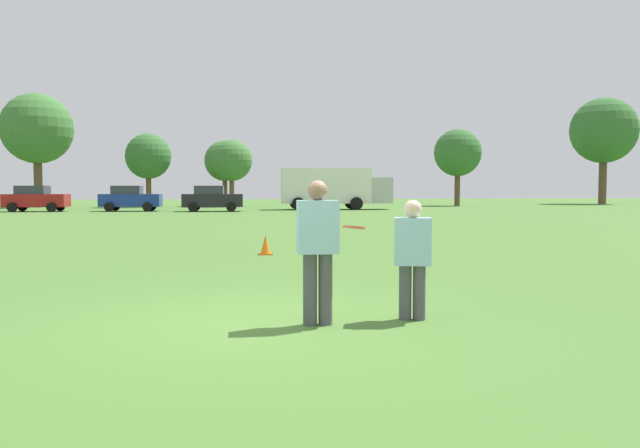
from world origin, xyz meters
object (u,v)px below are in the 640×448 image
object	(u,v)px
player_thrower	(318,244)
traffic_cone	(266,245)
player_defender	(412,253)
box_truck	(333,187)
frisbee	(354,227)
parked_car_mid_left	(36,198)
parked_car_center	(130,198)
parked_car_mid_right	(212,198)

from	to	relation	value
player_thrower	traffic_cone	bearing A→B (deg)	88.68
player_defender	box_truck	bearing A→B (deg)	79.52
frisbee	parked_car_mid_left	distance (m)	42.22
parked_car_mid_left	parked_car_center	world-z (taller)	same
parked_car_mid_right	traffic_cone	bearing A→B (deg)	-88.48
traffic_cone	parked_car_mid_left	world-z (taller)	parked_car_mid_left
parked_car_mid_left	player_thrower	bearing A→B (deg)	-72.30
traffic_cone	player_defender	bearing A→B (deg)	-82.87
traffic_cone	parked_car_mid_left	bearing A→B (deg)	112.03
traffic_cone	box_truck	size ratio (longest dim) A/B	0.06
player_thrower	player_defender	xyz separation A→B (m)	(1.18, 0.08, -0.14)
traffic_cone	box_truck	bearing A→B (deg)	75.43
frisbee	parked_car_center	xyz separation A→B (m)	(-6.83, 39.61, -0.20)
player_defender	parked_car_center	distance (m)	40.35
traffic_cone	box_truck	distance (m)	33.94
player_thrower	traffic_cone	xyz separation A→B (m)	(0.18, 8.02, -0.72)
parked_car_center	box_truck	distance (m)	15.16
player_defender	parked_car_center	world-z (taller)	parked_car_center
parked_car_center	parked_car_mid_right	xyz separation A→B (m)	(5.76, -1.53, 0.00)
parked_car_mid_left	box_truck	xyz separation A→B (m)	(21.54, 0.65, 0.83)
player_defender	parked_car_mid_right	world-z (taller)	parked_car_mid_right
parked_car_center	box_truck	bearing A→B (deg)	4.24
traffic_cone	parked_car_center	xyz separation A→B (m)	(-6.56, 31.69, 0.69)
frisbee	parked_car_mid_right	distance (m)	38.09
player_thrower	parked_car_mid_left	xyz separation A→B (m)	(-12.83, 40.18, -0.02)
player_defender	box_truck	world-z (taller)	box_truck
box_truck	parked_car_center	bearing A→B (deg)	-175.76
player_defender	frisbee	distance (m)	0.79
player_thrower	parked_car_mid_left	distance (m)	42.17
parked_car_center	frisbee	bearing A→B (deg)	-80.21
frisbee	parked_car_mid_left	size ratio (longest dim) A/B	0.06
player_defender	frisbee	bearing A→B (deg)	177.94
frisbee	box_truck	bearing A→B (deg)	78.54
parked_car_mid_right	parked_car_center	bearing A→B (deg)	165.08
parked_car_mid_left	parked_car_center	bearing A→B (deg)	-4.12
traffic_cone	parked_car_center	size ratio (longest dim) A/B	0.11
player_thrower	box_truck	xyz separation A→B (m)	(8.72, 40.83, 0.80)
parked_car_center	player_thrower	bearing A→B (deg)	-80.88
parked_car_mid_left	parked_car_mid_right	bearing A→B (deg)	-9.30
parked_car_mid_right	box_truck	world-z (taller)	box_truck
parked_car_mid_right	box_truck	distance (m)	9.74
player_defender	traffic_cone	distance (m)	8.02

